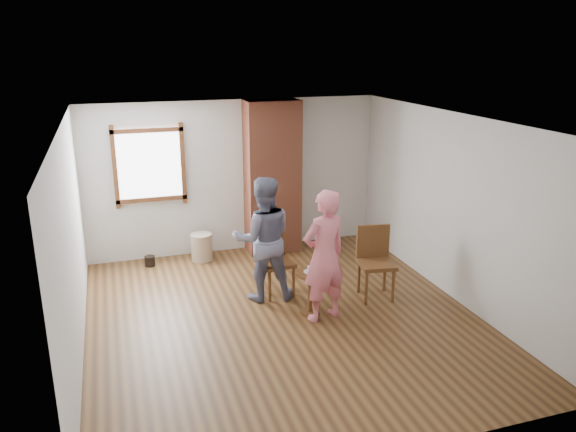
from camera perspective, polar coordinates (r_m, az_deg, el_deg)
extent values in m
plane|color=brown|center=(7.56, -0.52, -10.32)|extent=(5.50, 5.50, 0.00)
cube|color=silver|center=(9.62, -5.45, 3.97)|extent=(5.00, 0.04, 2.60)
cube|color=silver|center=(6.79, -21.15, -2.90)|extent=(0.04, 5.50, 2.60)
cube|color=silver|center=(8.12, 16.54, 0.81)|extent=(0.04, 5.50, 2.60)
cube|color=white|center=(6.76, -0.58, 9.59)|extent=(5.00, 5.50, 0.04)
cube|color=brown|center=(9.32, -13.90, 5.00)|extent=(1.14, 0.06, 1.34)
cube|color=white|center=(9.34, -13.91, 5.03)|extent=(1.00, 0.02, 1.20)
cube|color=#B05B3E|center=(9.53, -1.59, 3.92)|extent=(0.90, 0.50, 2.60)
cylinder|color=tan|center=(9.48, -8.76, -3.13)|extent=(0.42, 0.42, 0.46)
cylinder|color=black|center=(9.45, -13.86, -4.45)|extent=(0.19, 0.19, 0.17)
cube|color=brown|center=(8.03, -1.16, -4.81)|extent=(0.49, 0.49, 0.05)
cylinder|color=brown|center=(7.91, -1.87, -7.08)|extent=(0.04, 0.04, 0.48)
cylinder|color=brown|center=(8.04, 0.56, -6.65)|extent=(0.04, 0.04, 0.48)
cylinder|color=brown|center=(8.22, -2.82, -6.11)|extent=(0.04, 0.04, 0.48)
cylinder|color=brown|center=(8.35, -0.47, -5.72)|extent=(0.04, 0.04, 0.48)
cube|color=brown|center=(8.12, -1.72, -2.73)|extent=(0.45, 0.09, 0.48)
cube|color=brown|center=(8.02, 8.98, -4.85)|extent=(0.55, 0.55, 0.06)
cylinder|color=brown|center=(7.89, 7.96, -7.19)|extent=(0.05, 0.05, 0.51)
cylinder|color=brown|center=(8.01, 10.64, -6.97)|extent=(0.05, 0.05, 0.51)
cylinder|color=brown|center=(8.23, 7.20, -6.10)|extent=(0.05, 0.05, 0.51)
cylinder|color=brown|center=(8.34, 9.78, -5.90)|extent=(0.05, 0.05, 0.51)
cube|color=brown|center=(8.12, 8.61, -2.61)|extent=(0.48, 0.12, 0.51)
cylinder|color=brown|center=(7.45, 2.28, -5.84)|extent=(0.40, 0.40, 0.04)
cylinder|color=brown|center=(7.57, 2.25, -7.85)|extent=(0.06, 0.06, 0.54)
cylinder|color=brown|center=(7.69, 2.23, -9.71)|extent=(0.28, 0.28, 0.03)
cylinder|color=white|center=(7.44, 2.28, -5.67)|extent=(0.18, 0.18, 0.01)
cube|color=white|center=(7.43, 2.35, -5.42)|extent=(0.08, 0.07, 0.06)
imported|color=#161A3C|center=(7.80, -2.53, -2.34)|extent=(0.94, 0.78, 1.77)
imported|color=pink|center=(7.22, 3.70, -4.07)|extent=(0.73, 0.57, 1.76)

